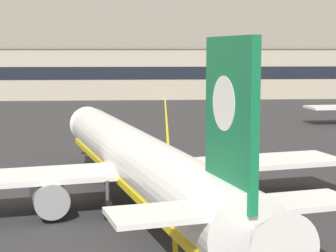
% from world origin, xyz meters
% --- Properties ---
extents(taxiway_centreline, '(11.04, 179.70, 0.01)m').
position_xyz_m(taxiway_centreline, '(0.00, 30.00, 0.00)').
color(taxiway_centreline, yellow).
rests_on(taxiway_centreline, ground).
extents(airliner_foreground, '(32.23, 41.00, 11.65)m').
position_xyz_m(airliner_foreground, '(-3.33, 14.25, 3.37)').
color(airliner_foreground, white).
rests_on(airliner_foreground, ground).
extents(safety_cone_by_nose_gear, '(0.44, 0.44, 0.55)m').
position_xyz_m(safety_cone_by_nose_gear, '(-2.77, 29.40, 0.26)').
color(safety_cone_by_nose_gear, orange).
rests_on(safety_cone_by_nose_gear, ground).
extents(terminal_building, '(154.85, 12.40, 11.73)m').
position_xyz_m(terminal_building, '(5.42, 110.42, 5.87)').
color(terminal_building, '#B2A893').
rests_on(terminal_building, ground).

